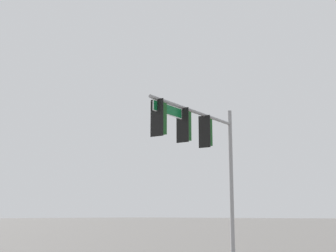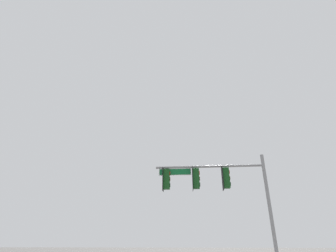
# 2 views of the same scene
# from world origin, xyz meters

# --- Properties ---
(signal_pole_near) EXTENTS (6.04, 0.98, 6.13)m
(signal_pole_near) POSITION_xyz_m (-4.82, -7.03, 4.50)
(signal_pole_near) COLOR gray
(signal_pole_near) RESTS_ON ground_plane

